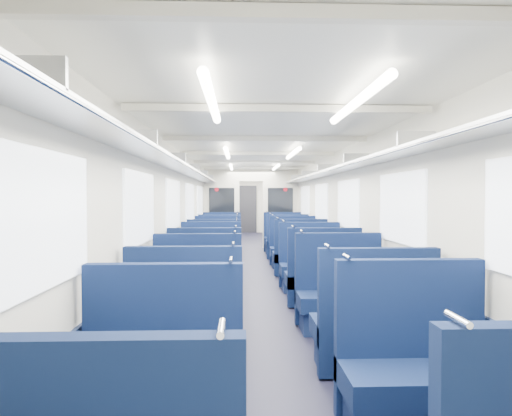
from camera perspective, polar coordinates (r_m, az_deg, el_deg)
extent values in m
cube|color=black|center=(9.99, -0.14, -7.39)|extent=(2.80, 18.00, 0.01)
cube|color=silver|center=(9.90, -0.14, 6.18)|extent=(2.80, 18.00, 0.01)
cube|color=beige|center=(9.92, -8.25, -0.64)|extent=(0.02, 18.00, 2.35)
cube|color=#111C3A|center=(9.99, -8.14, -5.37)|extent=(0.03, 17.90, 0.70)
cube|color=beige|center=(10.02, 7.89, -0.62)|extent=(0.02, 18.00, 2.35)
cube|color=#111C3A|center=(10.08, 7.79, -5.31)|extent=(0.03, 17.90, 0.70)
cube|color=beige|center=(18.87, -1.08, 0.39)|extent=(2.80, 0.02, 2.35)
cube|color=#B2B5BA|center=(9.91, -7.23, 3.96)|extent=(0.34, 17.40, 0.04)
cylinder|color=silver|center=(9.89, -6.19, 3.85)|extent=(0.02, 17.40, 0.02)
cube|color=#B2B5BA|center=(2.12, -27.65, 15.14)|extent=(0.34, 0.03, 0.14)
cube|color=#B2B5BA|center=(3.99, -15.03, 8.74)|extent=(0.34, 0.03, 0.14)
cube|color=#B2B5BA|center=(5.95, -10.69, 6.36)|extent=(0.34, 0.03, 0.14)
cube|color=#B2B5BA|center=(7.92, -8.52, 5.15)|extent=(0.34, 0.03, 0.14)
cube|color=#B2B5BA|center=(9.91, -7.23, 4.42)|extent=(0.34, 0.03, 0.14)
cube|color=#B2B5BA|center=(11.90, -6.37, 3.94)|extent=(0.34, 0.03, 0.14)
cube|color=#B2B5BA|center=(13.90, -5.75, 3.59)|extent=(0.34, 0.03, 0.14)
cube|color=#B2B5BA|center=(15.89, -5.29, 3.33)|extent=(0.34, 0.03, 0.14)
cube|color=#B2B5BA|center=(17.89, -4.94, 3.12)|extent=(0.34, 0.03, 0.14)
cube|color=#B2B5BA|center=(9.99, 6.89, 3.94)|extent=(0.34, 17.40, 0.04)
cylinder|color=silver|center=(9.96, 5.86, 3.84)|extent=(0.02, 17.40, 0.02)
cube|color=#B2B5BA|center=(4.19, 19.95, 8.35)|extent=(0.34, 0.03, 0.14)
cube|color=#B2B5BA|center=(6.08, 12.82, 6.24)|extent=(0.34, 0.03, 0.14)
cube|color=#B2B5BA|center=(8.03, 9.13, 5.10)|extent=(0.34, 0.03, 0.14)
cube|color=#B2B5BA|center=(9.99, 6.89, 4.40)|extent=(0.34, 0.03, 0.14)
cube|color=#B2B5BA|center=(11.97, 5.39, 3.92)|extent=(0.34, 0.03, 0.14)
cube|color=#B2B5BA|center=(13.96, 4.31, 3.58)|extent=(0.34, 0.03, 0.14)
cube|color=#B2B5BA|center=(15.94, 3.51, 3.32)|extent=(0.34, 0.03, 0.14)
cube|color=#B2B5BA|center=(17.93, 2.88, 3.12)|extent=(0.34, 0.03, 0.14)
cube|color=white|center=(2.58, -25.90, -1.40)|extent=(0.02, 1.30, 0.75)
cube|color=white|center=(4.78, -14.70, -0.03)|extent=(0.02, 1.30, 0.75)
cube|color=white|center=(7.04, -10.62, 0.47)|extent=(0.02, 1.30, 0.75)
cube|color=white|center=(9.32, -8.52, 0.73)|extent=(0.02, 1.30, 0.75)
cube|color=white|center=(11.61, -7.26, 0.88)|extent=(0.02, 1.30, 0.75)
cube|color=white|center=(14.40, -6.26, 1.01)|extent=(0.02, 1.30, 0.75)
cube|color=white|center=(16.69, -5.68, 1.08)|extent=(0.02, 1.30, 0.75)
cube|color=white|center=(4.97, 18.13, 0.00)|extent=(0.02, 1.30, 0.75)
cube|color=white|center=(7.17, 11.76, 0.48)|extent=(0.02, 1.30, 0.75)
cube|color=white|center=(9.42, 8.41, 0.74)|extent=(0.02, 1.30, 0.75)
cube|color=white|center=(11.69, 6.35, 0.89)|extent=(0.02, 1.30, 0.75)
cube|color=white|center=(14.46, 4.72, 1.01)|extent=(0.02, 1.30, 0.75)
cube|color=white|center=(16.75, 3.78, 1.08)|extent=(0.02, 1.30, 0.75)
cube|color=beige|center=(2.04, 8.30, 23.55)|extent=(2.70, 0.06, 0.06)
cube|color=beige|center=(3.95, 2.92, 12.69)|extent=(2.70, 0.06, 0.06)
cube|color=beige|center=(5.92, 1.20, 8.94)|extent=(2.70, 0.06, 0.06)
cube|color=beige|center=(7.90, 0.36, 7.07)|extent=(2.70, 0.06, 0.06)
cube|color=beige|center=(9.89, -0.14, 5.95)|extent=(2.70, 0.06, 0.06)
cube|color=beige|center=(11.89, -0.47, 5.20)|extent=(2.70, 0.06, 0.06)
cube|color=beige|center=(13.88, -0.71, 4.67)|extent=(2.70, 0.06, 0.06)
cube|color=beige|center=(15.88, -0.89, 4.27)|extent=(2.70, 0.06, 0.06)
cube|color=beige|center=(17.88, -1.02, 3.96)|extent=(2.70, 0.06, 0.06)
cylinder|color=white|center=(3.44, -5.74, 13.51)|extent=(0.07, 1.60, 0.07)
cylinder|color=white|center=(7.40, -3.76, 7.06)|extent=(0.07, 1.60, 0.07)
cylinder|color=white|center=(10.88, -3.23, 5.28)|extent=(0.07, 1.60, 0.07)
cylinder|color=white|center=(15.38, -2.90, 4.18)|extent=(0.07, 1.60, 0.07)
cylinder|color=white|center=(3.55, 12.78, 13.11)|extent=(0.07, 1.60, 0.07)
cylinder|color=white|center=(7.45, 4.79, 7.02)|extent=(0.07, 1.60, 0.07)
cylinder|color=white|center=(10.92, 2.58, 5.27)|extent=(0.07, 1.60, 0.07)
cylinder|color=white|center=(15.40, 1.21, 4.17)|extent=(0.07, 1.60, 0.07)
cube|color=black|center=(18.81, -1.07, -0.15)|extent=(0.75, 0.06, 2.00)
cube|color=beige|center=(13.22, -4.43, -0.10)|extent=(1.05, 0.08, 2.35)
cube|color=black|center=(13.17, -4.44, 0.88)|extent=(0.76, 0.02, 0.80)
cylinder|color=#B00B1B|center=(13.17, -5.10, 2.40)|extent=(0.12, 0.01, 0.12)
cube|color=beige|center=(13.26, 3.14, -0.09)|extent=(1.05, 0.08, 2.35)
cube|color=black|center=(13.21, 3.16, 0.88)|extent=(0.76, 0.02, 0.80)
cylinder|color=#B00B1B|center=(13.22, 3.82, 2.40)|extent=(0.12, 0.01, 0.12)
cube|color=beige|center=(13.22, -0.64, 4.24)|extent=(0.70, 0.08, 0.35)
cylinder|color=silver|center=(1.44, -4.49, -15.20)|extent=(0.02, 0.16, 0.02)
cylinder|color=silver|center=(1.68, 24.61, -12.89)|extent=(0.02, 0.16, 0.02)
cube|color=#0E1E46|center=(2.94, -12.49, -22.45)|extent=(1.02, 0.54, 0.18)
cube|color=#0E1E46|center=(3.07, -11.74, -17.13)|extent=(1.02, 0.10, 1.09)
cylinder|color=silver|center=(2.90, -3.26, -6.70)|extent=(0.02, 0.16, 0.02)
cube|color=#0E1E46|center=(3.24, 20.53, -20.21)|extent=(1.02, 0.54, 0.18)
cube|color=#0E1A3A|center=(3.33, 20.49, -23.73)|extent=(0.94, 0.43, 0.26)
cube|color=#0E1E46|center=(3.36, 19.07, -15.51)|extent=(1.02, 0.10, 1.09)
cylinder|color=silver|center=(3.11, 11.65, -6.16)|extent=(0.02, 0.16, 0.02)
cube|color=#0E1E46|center=(4.27, -8.93, -14.76)|extent=(1.02, 0.54, 0.18)
cube|color=#0E1A3A|center=(4.33, -8.92, -17.54)|extent=(0.94, 0.43, 0.26)
cube|color=#0E1E46|center=(4.00, -9.33, -12.68)|extent=(1.02, 0.10, 1.09)
cylinder|color=silver|center=(3.87, -2.96, -4.63)|extent=(0.02, 0.16, 0.02)
cube|color=#0E1E46|center=(4.23, 14.53, -14.94)|extent=(1.02, 0.54, 0.18)
cube|color=#0E1A3A|center=(4.29, 14.51, -17.75)|extent=(0.94, 0.43, 0.26)
cube|color=#0E1E46|center=(3.97, 15.48, -12.83)|extent=(1.02, 0.10, 1.09)
cylinder|color=silver|center=(3.76, 9.21, -4.82)|extent=(0.02, 0.16, 0.02)
cube|color=#0E1E46|center=(5.09, -7.76, -12.07)|extent=(1.02, 0.54, 0.18)
cube|color=#0E1A3A|center=(5.15, -7.75, -14.44)|extent=(0.94, 0.43, 0.26)
cube|color=#0E1E46|center=(5.26, -7.53, -9.23)|extent=(1.02, 0.10, 1.09)
cylinder|color=silver|center=(5.16, -2.75, -3.09)|extent=(0.02, 0.16, 0.02)
cube|color=#0E1E46|center=(5.25, 11.03, -11.65)|extent=(1.02, 0.54, 0.18)
cube|color=#0E1A3A|center=(5.31, 11.02, -13.95)|extent=(0.94, 0.43, 0.26)
cube|color=#0E1E46|center=(5.42, 10.51, -8.92)|extent=(1.02, 0.10, 1.09)
cylinder|color=silver|center=(5.27, 5.93, -3.00)|extent=(0.02, 0.16, 0.02)
cube|color=#0E1E46|center=(6.45, -6.52, -9.16)|extent=(1.02, 0.54, 0.18)
cube|color=#0E1A3A|center=(6.50, -6.52, -11.06)|extent=(0.94, 0.43, 0.26)
cube|color=#0E1E46|center=(6.20, -6.68, -7.58)|extent=(1.02, 0.10, 1.09)
cylinder|color=silver|center=(6.12, -2.65, -2.37)|extent=(0.02, 0.16, 0.02)
cube|color=#0E1E46|center=(6.47, 8.44, -9.13)|extent=(1.02, 0.54, 0.18)
cube|color=#0E1A3A|center=(6.52, 8.43, -11.03)|extent=(0.94, 0.43, 0.26)
cube|color=#0E1E46|center=(6.22, 8.82, -7.56)|extent=(1.02, 0.10, 1.09)
cylinder|color=silver|center=(6.09, 4.83, -2.39)|extent=(0.02, 0.16, 0.02)
cube|color=#0E1E46|center=(7.48, -5.90, -7.68)|extent=(1.02, 0.54, 0.18)
cube|color=#0E1A3A|center=(7.52, -5.90, -9.33)|extent=(0.94, 0.43, 0.26)
cube|color=#0E1E46|center=(7.67, -5.80, -5.83)|extent=(1.02, 0.10, 1.09)
cylinder|color=silver|center=(7.60, -2.54, -1.61)|extent=(0.02, 0.16, 0.02)
cube|color=#0E1E46|center=(7.34, 7.15, -7.86)|extent=(1.02, 0.54, 0.18)
cube|color=#0E1A3A|center=(7.38, 7.14, -9.54)|extent=(0.94, 0.43, 0.26)
cube|color=#0E1E46|center=(7.53, 6.88, -5.98)|extent=(1.02, 0.10, 1.09)
cylinder|color=silver|center=(7.42, 3.59, -1.69)|extent=(0.02, 0.16, 0.02)
cube|color=#0E1E46|center=(8.70, -5.36, -6.38)|extent=(1.02, 0.54, 0.18)
cube|color=#0E1A3A|center=(8.74, -5.35, -7.80)|extent=(0.94, 0.43, 0.26)
cube|color=#0E1E46|center=(8.46, -5.45, -5.14)|extent=(1.02, 0.10, 1.09)
cylinder|color=silver|center=(8.40, -2.50, -1.31)|extent=(0.02, 0.16, 0.02)
cube|color=#0E1E46|center=(8.79, 5.59, -6.30)|extent=(1.02, 0.54, 0.18)
cube|color=#0E1A3A|center=(8.82, 5.58, -7.71)|extent=(0.94, 0.43, 0.26)
cube|color=#0E1E46|center=(8.55, 5.79, -5.07)|extent=(1.02, 0.10, 1.09)
cylinder|color=silver|center=(8.45, 2.89, -1.30)|extent=(0.02, 0.16, 0.02)
cube|color=#0E1E46|center=(9.74, -5.01, -5.54)|extent=(1.02, 0.54, 0.18)
cube|color=#0E1A3A|center=(9.77, -5.00, -6.81)|extent=(0.94, 0.43, 0.26)
cube|color=#0E1E46|center=(9.93, -4.95, -4.15)|extent=(1.02, 0.10, 1.09)
cylinder|color=silver|center=(9.88, -2.44, -0.89)|extent=(0.02, 0.16, 0.02)
cube|color=#0E1E46|center=(9.68, 4.87, -5.58)|extent=(1.02, 0.54, 0.18)
cube|color=#0E1A3A|center=(9.71, 4.87, -6.87)|extent=(0.94, 0.43, 0.26)
cube|color=#0E1E46|center=(9.87, 4.72, -4.19)|extent=(1.02, 0.10, 1.09)
cylinder|color=silver|center=(9.79, 2.20, -0.91)|extent=(0.02, 0.16, 0.02)
cube|color=#0E1E46|center=(10.92, -4.69, -4.77)|extent=(1.02, 0.54, 0.18)
cube|color=#0E1A3A|center=(10.95, -4.69, -5.91)|extent=(0.94, 0.43, 0.26)
cube|color=#0E1E46|center=(10.68, -4.74, -3.75)|extent=(1.02, 0.10, 1.09)
cylinder|color=silver|center=(10.64, -2.42, -0.72)|extent=(0.02, 0.16, 0.02)
cube|color=#0E1E46|center=(11.06, 3.98, -4.69)|extent=(1.02, 0.54, 0.18)
cube|color=#0E1A3A|center=(11.09, 3.98, -5.82)|extent=(0.94, 0.43, 0.26)
cube|color=#0E1E46|center=(10.82, 4.11, -3.68)|extent=(1.02, 0.10, 1.09)
cylinder|color=silver|center=(10.75, 1.82, -0.70)|extent=(0.02, 0.16, 0.02)
cube|color=#0E1E46|center=(11.94, -4.47, -4.23)|extent=(1.02, 0.54, 0.18)
cube|color=#0E1A3A|center=(11.97, -4.47, -5.28)|extent=(0.94, 0.43, 0.26)
cube|color=#0E1E46|center=(12.14, -4.43, -3.12)|extent=(1.02, 0.10, 1.09)
cylinder|color=silver|center=(12.10, -2.38, -0.45)|extent=(0.02, 0.16, 0.02)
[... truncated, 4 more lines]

